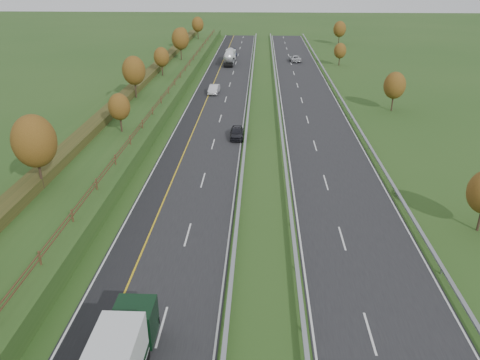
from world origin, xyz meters
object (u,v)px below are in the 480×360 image
at_px(road_tanker, 230,56).
at_px(car_small_far, 232,52).
at_px(car_dark_near, 237,133).
at_px(car_silver_mid, 214,89).
at_px(car_oncoming, 295,58).

distance_m(road_tanker, car_small_far, 12.07).
distance_m(car_dark_near, car_silver_mid, 26.40).
height_order(car_small_far, car_oncoming, car_small_far).
height_order(car_dark_near, car_silver_mid, car_silver_mid).
bearing_deg(car_small_far, car_silver_mid, -95.88).
bearing_deg(car_oncoming, car_small_far, -31.70).
height_order(car_dark_near, car_oncoming, car_dark_near).
bearing_deg(car_oncoming, car_dark_near, 73.62).
relative_size(car_silver_mid, car_small_far, 0.88).
relative_size(car_dark_near, car_oncoming, 0.84).
relative_size(car_silver_mid, car_oncoming, 0.87).
relative_size(road_tanker, car_silver_mid, 2.29).
xyz_separation_m(road_tanker, car_silver_mid, (-1.05, -30.67, -1.01)).
bearing_deg(car_small_far, car_dark_near, -90.59).
height_order(car_silver_mid, car_oncoming, car_silver_mid).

